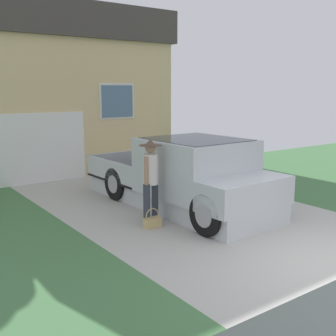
# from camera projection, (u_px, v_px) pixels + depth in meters

# --- Properties ---
(pickup_truck) EXTENTS (2.25, 5.20, 1.63)m
(pickup_truck) POSITION_uv_depth(u_px,v_px,m) (190.00, 177.00, 9.45)
(pickup_truck) COLOR silver
(pickup_truck) RESTS_ON ground
(person_with_hat) EXTENTS (0.46, 0.46, 1.72)m
(person_with_hat) POSITION_uv_depth(u_px,v_px,m) (151.00, 175.00, 8.39)
(person_with_hat) COLOR #333842
(person_with_hat) RESTS_ON ground
(handbag) EXTENTS (0.33, 0.19, 0.39)m
(handbag) POSITION_uv_depth(u_px,v_px,m) (152.00, 222.00, 8.31)
(handbag) COLOR tan
(handbag) RESTS_ON ground
(house_with_garage) EXTENTS (8.79, 6.90, 5.26)m
(house_with_garage) POSITION_uv_depth(u_px,v_px,m) (19.00, 90.00, 14.76)
(house_with_garage) COLOR #D7BC84
(house_with_garage) RESTS_ON ground
(wheeled_trash_bin) EXTENTS (0.60, 0.72, 1.04)m
(wheeled_trash_bin) POSITION_uv_depth(u_px,v_px,m) (182.00, 151.00, 14.68)
(wheeled_trash_bin) COLOR #286B38
(wheeled_trash_bin) RESTS_ON ground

